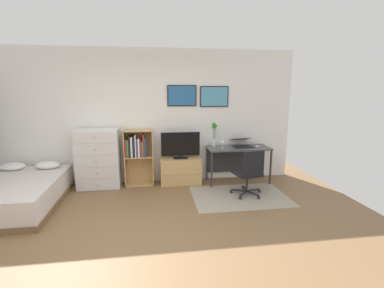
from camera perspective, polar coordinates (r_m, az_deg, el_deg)
name	(u,v)px	position (r m, az deg, el deg)	size (l,w,h in m)	color
ground_plane	(146,243)	(3.74, -9.59, -19.59)	(7.20, 7.20, 0.00)	brown
wall_back_with_posters	(147,117)	(5.67, -9.35, 5.60)	(6.12, 0.09, 2.70)	white
area_rug	(239,196)	(5.13, 9.84, -10.62)	(1.70, 1.20, 0.01)	#9E937F
bed	(15,194)	(5.42, -32.91, -8.64)	(1.42, 1.95, 0.57)	brown
dresser	(98,159)	(5.63, -18.91, -2.94)	(0.81, 0.46, 1.16)	silver
bookshelf	(137,152)	(5.57, -11.30, -1.72)	(0.56, 0.30, 1.12)	tan
tv_stand	(181,171)	(5.65, -2.38, -5.56)	(0.82, 0.41, 0.53)	tan
television	(181,146)	(5.50, -2.40, -0.32)	(0.78, 0.16, 0.53)	black
desk	(237,153)	(5.79, 9.34, -1.85)	(1.27, 0.56, 0.74)	#4C4C4F
office_chair	(250,172)	(5.02, 11.96, -5.71)	(0.58, 0.57, 0.86)	#232326
laptop	(242,143)	(5.78, 10.30, 0.19)	(0.44, 0.47, 0.17)	black
computer_mouse	(257,146)	(5.76, 13.42, -0.51)	(0.06, 0.10, 0.03)	silver
bamboo_vase	(214,135)	(5.69, 4.61, 1.88)	(0.10, 0.09, 0.50)	silver
wine_glass	(223,141)	(5.54, 6.39, 0.53)	(0.07, 0.07, 0.18)	silver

